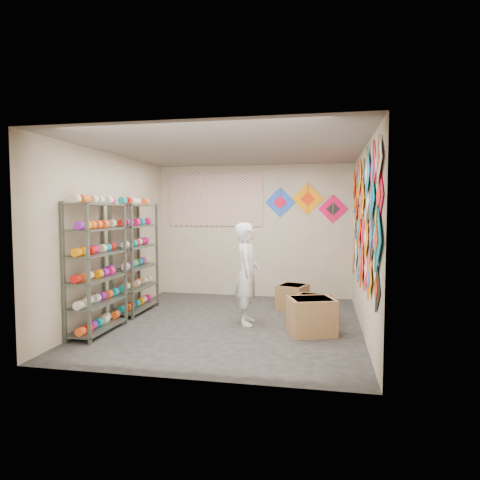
% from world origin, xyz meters
% --- Properties ---
extents(ground, '(4.50, 4.50, 0.00)m').
position_xyz_m(ground, '(0.00, 0.00, 0.00)').
color(ground, black).
extents(room_walls, '(4.50, 4.50, 4.50)m').
position_xyz_m(room_walls, '(0.00, 0.00, 1.64)').
color(room_walls, '#B9A88D').
rests_on(room_walls, ground).
extents(shelf_rack_front, '(0.40, 1.10, 1.90)m').
position_xyz_m(shelf_rack_front, '(-1.78, -0.85, 0.95)').
color(shelf_rack_front, '#4C5147').
rests_on(shelf_rack_front, ground).
extents(shelf_rack_back, '(0.40, 1.10, 1.90)m').
position_xyz_m(shelf_rack_back, '(-1.78, 0.45, 0.95)').
color(shelf_rack_back, '#4C5147').
rests_on(shelf_rack_back, ground).
extents(string_spools, '(0.12, 2.36, 0.12)m').
position_xyz_m(string_spools, '(-1.78, -0.20, 1.05)').
color(string_spools, '#E90F6F').
rests_on(string_spools, ground).
extents(kite_wall_display, '(0.06, 4.34, 2.04)m').
position_xyz_m(kite_wall_display, '(1.98, 0.01, 1.66)').
color(kite_wall_display, black).
rests_on(kite_wall_display, room_walls).
extents(back_wall_kites, '(1.65, 0.02, 0.81)m').
position_xyz_m(back_wall_kites, '(1.06, 2.24, 1.92)').
color(back_wall_kites, blue).
rests_on(back_wall_kites, room_walls).
extents(poster, '(2.00, 0.01, 1.10)m').
position_xyz_m(poster, '(-0.80, 2.23, 2.00)').
color(poster, '#7E54B6').
rests_on(poster, room_walls).
extents(shopkeeper, '(0.66, 0.50, 1.59)m').
position_xyz_m(shopkeeper, '(0.26, 0.06, 0.79)').
color(shopkeeper, silver).
rests_on(shopkeeper, ground).
extents(carton_a, '(0.76, 0.70, 0.52)m').
position_xyz_m(carton_a, '(1.27, -0.32, 0.26)').
color(carton_a, '#956341').
rests_on(carton_a, ground).
extents(carton_b, '(0.59, 0.53, 0.42)m').
position_xyz_m(carton_b, '(1.27, 0.44, 0.21)').
color(carton_b, '#956341').
rests_on(carton_b, ground).
extents(carton_c, '(0.60, 0.63, 0.44)m').
position_xyz_m(carton_c, '(0.89, 1.19, 0.22)').
color(carton_c, '#956341').
rests_on(carton_c, ground).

